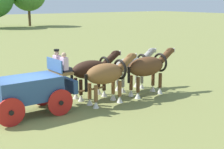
# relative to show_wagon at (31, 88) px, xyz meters

# --- Properties ---
(ground_plane) EXTENTS (220.00, 220.00, 0.00)m
(ground_plane) POSITION_rel_show_wagon_xyz_m (-0.17, -0.01, -1.15)
(ground_plane) COLOR olive
(show_wagon) EXTENTS (5.62, 2.02, 2.68)m
(show_wagon) POSITION_rel_show_wagon_xyz_m (0.00, 0.00, 0.00)
(show_wagon) COLOR #2D4C7A
(show_wagon) RESTS_ON ground
(draft_horse_rear_near) EXTENTS (3.04, 0.99, 2.27)m
(draft_horse_rear_near) POSITION_rel_show_wagon_xyz_m (3.49, 0.77, 0.24)
(draft_horse_rear_near) COLOR #331E14
(draft_horse_rear_near) RESTS_ON ground
(draft_horse_rear_off) EXTENTS (3.03, 1.05, 2.29)m
(draft_horse_rear_off) POSITION_rel_show_wagon_xyz_m (3.52, -0.53, 0.26)
(draft_horse_rear_off) COLOR brown
(draft_horse_rear_off) RESTS_ON ground
(draft_horse_lead_near) EXTENTS (2.99, 0.92, 2.19)m
(draft_horse_lead_near) POSITION_rel_show_wagon_xyz_m (6.10, 0.85, 0.17)
(draft_horse_lead_near) COLOR #9E998E
(draft_horse_lead_near) RESTS_ON ground
(draft_horse_lead_off) EXTENTS (3.25, 1.07, 2.34)m
(draft_horse_lead_off) POSITION_rel_show_wagon_xyz_m (6.12, -0.45, 0.31)
(draft_horse_lead_off) COLOR brown
(draft_horse_lead_off) RESTS_ON ground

